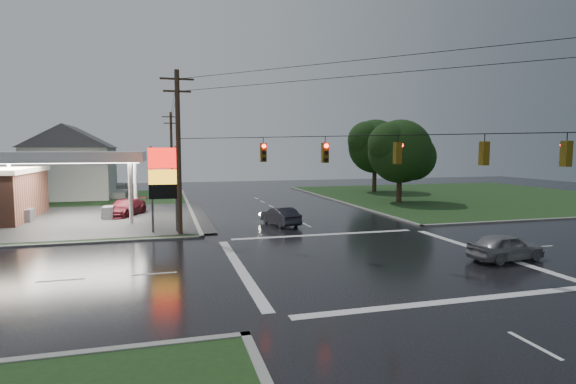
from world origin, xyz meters
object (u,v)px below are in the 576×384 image
object	(u,v)px
tree_ne_near	(401,152)
car_north	(280,216)
house_far	(80,159)
car_crossing	(506,247)
pylon_sign	(164,175)
car_pump	(125,208)
utility_pole_n	(172,152)
utility_pole_nw	(178,150)
tree_ne_far	(376,147)
house_near	(71,161)

from	to	relation	value
tree_ne_near	car_north	bearing A→B (deg)	-147.10
house_far	car_crossing	bearing A→B (deg)	-60.31
pylon_sign	car_pump	bearing A→B (deg)	110.06
tree_ne_near	pylon_sign	bearing A→B (deg)	-154.99
utility_pole_n	tree_ne_near	size ratio (longest dim) A/B	1.17
utility_pole_n	car_crossing	distance (m)	43.58
utility_pole_nw	utility_pole_n	size ratio (longest dim) A/B	1.05
pylon_sign	tree_ne_far	xyz separation A→B (m)	(27.65, 23.49, 2.17)
pylon_sign	tree_ne_far	world-z (taller)	tree_ne_far
house_far	tree_ne_near	bearing A→B (deg)	-35.77
house_far	utility_pole_n	bearing A→B (deg)	-38.77
utility_pole_nw	car_pump	world-z (taller)	utility_pole_nw
utility_pole_n	tree_ne_far	bearing A→B (deg)	-8.55
pylon_sign	house_far	xyz separation A→B (m)	(-11.45, 37.50, 0.39)
house_far	car_pump	bearing A→B (deg)	-74.03
utility_pole_nw	tree_ne_far	distance (m)	36.20
car_north	tree_ne_near	bearing A→B (deg)	-160.56
car_crossing	pylon_sign	bearing A→B (deg)	47.76
pylon_sign	house_near	world-z (taller)	house_near
utility_pole_n	car_crossing	world-z (taller)	utility_pole_n
house_far	utility_pole_nw	bearing A→B (deg)	-72.08
utility_pole_n	house_near	world-z (taller)	utility_pole_n
pylon_sign	tree_ne_near	distance (m)	27.23
house_near	house_far	bearing A→B (deg)	94.76
utility_pole_nw	car_north	xyz separation A→B (m)	(7.54, 2.07, -5.03)
house_far	tree_ne_near	distance (m)	44.50
pylon_sign	house_far	distance (m)	39.21
tree_ne_far	car_crossing	bearing A→B (deg)	-106.16
utility_pole_nw	house_far	bearing A→B (deg)	107.92
car_north	car_crossing	world-z (taller)	car_crossing
tree_ne_near	car_crossing	size ratio (longest dim) A/B	2.15
utility_pole_n	car_crossing	bearing A→B (deg)	-68.08
house_near	tree_ne_near	distance (m)	37.80
house_far	tree_ne_near	world-z (taller)	tree_ne_near
house_near	tree_ne_near	size ratio (longest dim) A/B	1.23
pylon_sign	tree_ne_far	distance (m)	36.35
car_north	car_crossing	bearing A→B (deg)	108.64
pylon_sign	house_near	distance (m)	27.56
tree_ne_near	utility_pole_nw	bearing A→B (deg)	-152.14
tree_ne_near	car_crossing	xyz separation A→B (m)	(-7.47, -24.18, -4.85)
car_north	utility_pole_n	bearing A→B (deg)	-87.55
pylon_sign	utility_pole_nw	world-z (taller)	utility_pole_nw
utility_pole_nw	utility_pole_n	bearing A→B (deg)	90.00
car_pump	utility_pole_nw	bearing A→B (deg)	-43.24
tree_ne_far	car_crossing	size ratio (longest dim) A/B	2.35
car_crossing	car_pump	world-z (taller)	car_pump
house_far	car_north	size ratio (longest dim) A/B	2.62
tree_ne_near	tree_ne_far	distance (m)	12.39
utility_pole_n	car_north	distance (m)	27.89
utility_pole_nw	house_far	size ratio (longest dim) A/B	1.00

